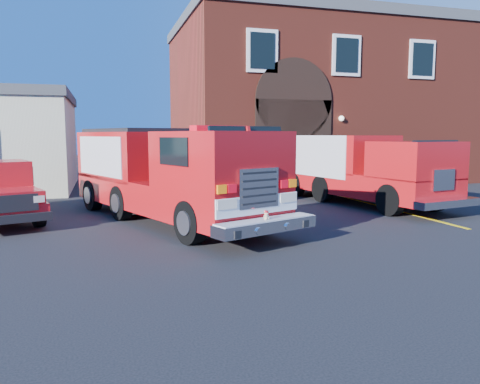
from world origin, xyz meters
name	(u,v)px	position (x,y,z in m)	size (l,w,h in m)	color
ground	(225,241)	(0.00, 0.00, 0.00)	(100.00, 100.00, 0.00)	black
parking_stripe_near	(431,219)	(6.50, 1.00, 0.00)	(0.12, 3.00, 0.01)	yellow
parking_stripe_mid	(374,205)	(6.50, 4.00, 0.00)	(0.12, 3.00, 0.01)	yellow
parking_stripe_far	(334,194)	(6.50, 7.00, 0.00)	(0.12, 3.00, 0.01)	yellow
fire_station	(316,103)	(8.99, 13.98, 4.25)	(15.20, 10.20, 8.45)	maroon
fire_engine	(166,173)	(-0.94, 3.04, 1.39)	(5.38, 8.99, 2.68)	black
secondary_truck	(359,166)	(6.20, 4.59, 1.33)	(3.66, 7.82, 2.44)	black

